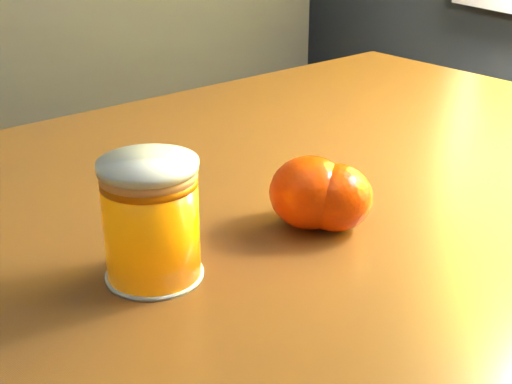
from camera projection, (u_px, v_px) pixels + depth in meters
table at (285, 314)px, 0.66m from camera, size 1.21×0.96×0.81m
juice_glass at (151, 221)px, 0.50m from camera, size 0.07×0.07×0.09m
orange_front at (335, 197)px, 0.58m from camera, size 0.07×0.07×0.05m
orange_back at (310, 192)px, 0.58m from camera, size 0.08×0.08×0.06m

